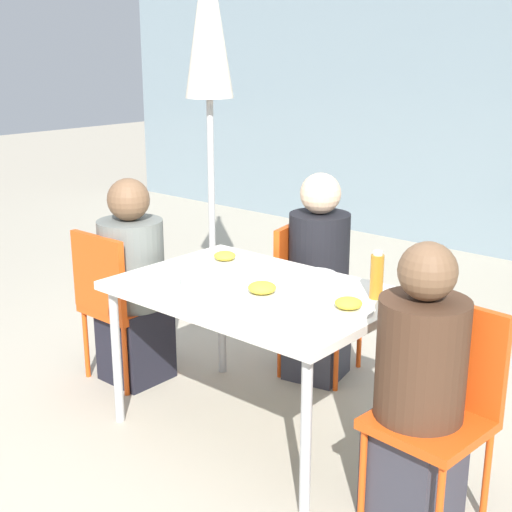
{
  "coord_description": "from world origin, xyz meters",
  "views": [
    {
      "loc": [
        2.02,
        -2.33,
        1.79
      ],
      "look_at": [
        0.0,
        0.0,
        0.88
      ],
      "focal_mm": 50.0,
      "sensor_mm": 36.0,
      "label": 1
    }
  ],
  "objects_px": {
    "chair_left": "(115,296)",
    "person_left": "(133,288)",
    "chair_right": "(441,398)",
    "drinking_cup": "(171,279)",
    "salad_bowl": "(316,279)",
    "person_right": "(419,393)",
    "bottle": "(377,276)",
    "chair_far": "(309,288)",
    "person_far": "(318,283)",
    "closed_umbrella": "(209,42)"
  },
  "relations": [
    {
      "from": "person_left",
      "to": "person_right",
      "type": "relative_size",
      "value": 1.01
    },
    {
      "from": "person_right",
      "to": "person_far",
      "type": "distance_m",
      "value": 1.27
    },
    {
      "from": "bottle",
      "to": "person_far",
      "type": "bearing_deg",
      "value": 144.57
    },
    {
      "from": "person_left",
      "to": "salad_bowl",
      "type": "xyz_separation_m",
      "value": [
        1.07,
        0.21,
        0.23
      ]
    },
    {
      "from": "chair_left",
      "to": "person_right",
      "type": "relative_size",
      "value": 0.76
    },
    {
      "from": "person_left",
      "to": "person_right",
      "type": "bearing_deg",
      "value": -2.53
    },
    {
      "from": "chair_left",
      "to": "person_right",
      "type": "bearing_deg",
      "value": 0.07
    },
    {
      "from": "closed_umbrella",
      "to": "bottle",
      "type": "bearing_deg",
      "value": -23.42
    },
    {
      "from": "chair_right",
      "to": "drinking_cup",
      "type": "relative_size",
      "value": 9.59
    },
    {
      "from": "person_far",
      "to": "closed_umbrella",
      "type": "relative_size",
      "value": 0.47
    },
    {
      "from": "chair_right",
      "to": "closed_umbrella",
      "type": "relative_size",
      "value": 0.35
    },
    {
      "from": "salad_bowl",
      "to": "drinking_cup",
      "type": "bearing_deg",
      "value": -135.0
    },
    {
      "from": "chair_left",
      "to": "salad_bowl",
      "type": "distance_m",
      "value": 1.18
    },
    {
      "from": "person_left",
      "to": "salad_bowl",
      "type": "relative_size",
      "value": 5.78
    },
    {
      "from": "chair_right",
      "to": "chair_far",
      "type": "xyz_separation_m",
      "value": [
        -1.17,
        0.71,
        0.0
      ]
    },
    {
      "from": "chair_left",
      "to": "chair_far",
      "type": "bearing_deg",
      "value": 48.37
    },
    {
      "from": "chair_left",
      "to": "closed_umbrella",
      "type": "height_order",
      "value": "closed_umbrella"
    },
    {
      "from": "drinking_cup",
      "to": "salad_bowl",
      "type": "distance_m",
      "value": 0.66
    },
    {
      "from": "drinking_cup",
      "to": "chair_far",
      "type": "bearing_deg",
      "value": 86.53
    },
    {
      "from": "person_far",
      "to": "bottle",
      "type": "distance_m",
      "value": 0.83
    },
    {
      "from": "chair_right",
      "to": "salad_bowl",
      "type": "relative_size",
      "value": 4.35
    },
    {
      "from": "person_right",
      "to": "bottle",
      "type": "relative_size",
      "value": 5.21
    },
    {
      "from": "drinking_cup",
      "to": "chair_left",
      "type": "bearing_deg",
      "value": 164.96
    },
    {
      "from": "person_left",
      "to": "drinking_cup",
      "type": "bearing_deg",
      "value": -23.28
    },
    {
      "from": "salad_bowl",
      "to": "chair_left",
      "type": "bearing_deg",
      "value": -165.16
    },
    {
      "from": "person_left",
      "to": "chair_far",
      "type": "xyz_separation_m",
      "value": [
        0.66,
        0.72,
        -0.04
      ]
    },
    {
      "from": "person_left",
      "to": "bottle",
      "type": "bearing_deg",
      "value": 9.54
    },
    {
      "from": "chair_left",
      "to": "drinking_cup",
      "type": "distance_m",
      "value": 0.73
    },
    {
      "from": "bottle",
      "to": "drinking_cup",
      "type": "distance_m",
      "value": 0.92
    },
    {
      "from": "closed_umbrella",
      "to": "bottle",
      "type": "relative_size",
      "value": 11.5
    },
    {
      "from": "closed_umbrella",
      "to": "chair_right",
      "type": "bearing_deg",
      "value": -24.25
    },
    {
      "from": "chair_left",
      "to": "drinking_cup",
      "type": "bearing_deg",
      "value": -15.23
    },
    {
      "from": "person_right",
      "to": "bottle",
      "type": "distance_m",
      "value": 0.59
    },
    {
      "from": "chair_far",
      "to": "person_far",
      "type": "bearing_deg",
      "value": 58.14
    },
    {
      "from": "closed_umbrella",
      "to": "drinking_cup",
      "type": "height_order",
      "value": "closed_umbrella"
    },
    {
      "from": "chair_right",
      "to": "chair_far",
      "type": "relative_size",
      "value": 1.0
    },
    {
      "from": "chair_left",
      "to": "salad_bowl",
      "type": "height_order",
      "value": "chair_left"
    },
    {
      "from": "person_far",
      "to": "salad_bowl",
      "type": "distance_m",
      "value": 0.61
    },
    {
      "from": "person_right",
      "to": "chair_far",
      "type": "relative_size",
      "value": 1.31
    },
    {
      "from": "chair_left",
      "to": "chair_right",
      "type": "xyz_separation_m",
      "value": [
        1.88,
        0.08,
        0.0
      ]
    },
    {
      "from": "chair_left",
      "to": "drinking_cup",
      "type": "relative_size",
      "value": 9.59
    },
    {
      "from": "chair_far",
      "to": "salad_bowl",
      "type": "height_order",
      "value": "chair_far"
    },
    {
      "from": "person_left",
      "to": "chair_right",
      "type": "xyz_separation_m",
      "value": [
        1.83,
        0.0,
        -0.04
      ]
    },
    {
      "from": "person_left",
      "to": "person_far",
      "type": "distance_m",
      "value": 1.01
    },
    {
      "from": "chair_left",
      "to": "person_left",
      "type": "bearing_deg",
      "value": 58.14
    },
    {
      "from": "person_far",
      "to": "salad_bowl",
      "type": "height_order",
      "value": "person_far"
    },
    {
      "from": "person_left",
      "to": "drinking_cup",
      "type": "distance_m",
      "value": 0.69
    },
    {
      "from": "closed_umbrella",
      "to": "person_far",
      "type": "bearing_deg",
      "value": -15.3
    },
    {
      "from": "chair_far",
      "to": "salad_bowl",
      "type": "relative_size",
      "value": 4.35
    },
    {
      "from": "chair_left",
      "to": "person_left",
      "type": "relative_size",
      "value": 0.75
    }
  ]
}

